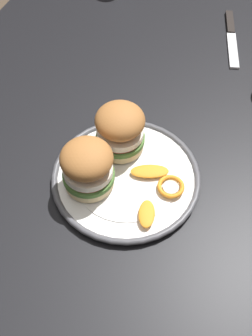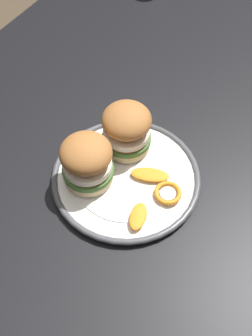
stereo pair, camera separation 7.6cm
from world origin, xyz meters
name	(u,v)px [view 2 (the right image)]	position (x,y,z in m)	size (l,w,h in m)	color
ground_plane	(137,287)	(0.00, 0.00, 0.00)	(8.00, 8.00, 0.00)	#4C3D2D
dining_table	(143,182)	(0.00, 0.00, 0.65)	(1.41, 1.05, 0.73)	black
dinner_plate	(126,177)	(-0.06, 0.01, 0.74)	(0.28, 0.28, 0.02)	white
sandwich_half_left	(87,161)	(-0.10, 0.06, 0.80)	(0.11, 0.11, 0.10)	beige
sandwich_half_right	(126,129)	(0.00, 0.04, 0.80)	(0.10, 0.10, 0.10)	beige
orange_peel_curled	(168,193)	(-0.06, -0.08, 0.76)	(0.06, 0.06, 0.01)	orange
orange_peel_strip_long	(150,175)	(-0.04, -0.03, 0.76)	(0.06, 0.08, 0.01)	orange
orange_peel_strip_short	(138,216)	(-0.13, -0.06, 0.76)	(0.06, 0.04, 0.01)	orange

